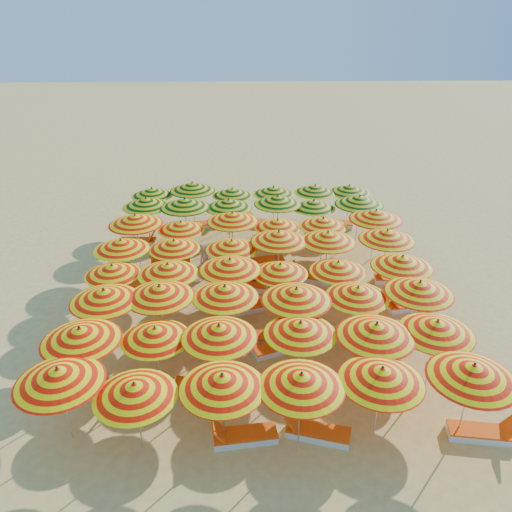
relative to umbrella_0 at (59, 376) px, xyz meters
name	(u,v)px	position (x,y,z in m)	size (l,w,h in m)	color
ground	(256,298)	(5.14, 6.95, -2.12)	(120.00, 120.00, 0.00)	#EBC268
umbrella_0	(59,376)	(0.00, 0.00, 0.00)	(2.94, 2.94, 2.41)	silver
umbrella_1	(135,390)	(1.94, -0.38, -0.17)	(2.63, 2.63, 2.22)	silver
umbrella_2	(222,382)	(4.08, -0.26, -0.07)	(2.23, 2.23, 2.34)	silver
umbrella_3	(301,381)	(6.04, -0.29, -0.05)	(2.85, 2.85, 2.36)	silver
umbrella_4	(382,375)	(8.08, -0.14, -0.05)	(2.87, 2.87, 2.35)	silver
umbrella_5	(473,372)	(10.38, -0.16, 0.01)	(2.92, 2.92, 2.43)	silver
umbrella_6	(80,334)	(0.05, 1.73, 0.00)	(2.67, 2.67, 2.41)	silver
umbrella_7	(155,333)	(2.07, 2.03, -0.23)	(2.23, 2.23, 2.16)	silver
umbrella_8	(219,331)	(3.92, 1.85, -0.06)	(2.68, 2.68, 2.34)	silver
umbrella_9	(300,328)	(6.27, 2.04, -0.13)	(2.66, 2.66, 2.27)	silver
umbrella_10	(376,330)	(8.38, 1.69, 0.00)	(2.68, 2.68, 2.42)	silver
umbrella_11	(437,327)	(10.19, 1.86, -0.05)	(2.77, 2.77, 2.35)	silver
umbrella_12	(104,295)	(0.20, 3.85, -0.03)	(2.27, 2.27, 2.38)	silver
umbrella_13	(160,291)	(1.93, 4.06, -0.03)	(2.58, 2.58, 2.38)	silver
umbrella_14	(225,291)	(4.03, 4.06, -0.07)	(2.87, 2.87, 2.34)	silver
umbrella_15	(296,294)	(6.31, 3.69, 0.01)	(2.57, 2.57, 2.42)	silver
umbrella_16	(358,292)	(8.37, 4.04, -0.17)	(2.27, 2.27, 2.22)	silver
umbrella_17	(420,287)	(10.38, 4.02, 0.00)	(2.73, 2.73, 2.41)	silver
umbrella_18	(112,270)	(-0.06, 5.97, -0.25)	(2.54, 2.54, 2.13)	silver
umbrella_19	(168,269)	(1.96, 5.74, -0.12)	(2.63, 2.63, 2.28)	silver
umbrella_20	(230,264)	(4.17, 5.86, -0.04)	(2.58, 2.58, 2.37)	silver
umbrella_21	(280,269)	(5.96, 5.87, -0.24)	(2.41, 2.41, 2.14)	silver
umbrella_22	(338,266)	(8.06, 5.93, -0.22)	(2.49, 2.49, 2.16)	silver
umbrella_23	(402,262)	(10.36, 5.89, -0.03)	(2.82, 2.82, 2.38)	silver
umbrella_24	(121,245)	(-0.11, 7.77, -0.11)	(2.61, 2.61, 2.28)	silver
umbrella_25	(174,245)	(1.92, 7.94, -0.22)	(2.15, 2.15, 2.16)	silver
umbrella_26	(232,245)	(4.20, 7.79, -0.20)	(2.61, 2.61, 2.19)	silver
umbrella_27	(279,237)	(6.06, 8.06, 0.02)	(2.88, 2.88, 2.43)	silver
umbrella_28	(328,237)	(8.01, 8.03, -0.01)	(2.80, 2.80, 2.40)	silver
umbrella_29	(387,235)	(10.40, 8.12, -0.01)	(2.60, 2.60, 2.41)	silver
umbrella_30	(135,220)	(0.07, 9.89, 0.04)	(2.54, 2.54, 2.46)	silver
umbrella_31	(181,226)	(1.99, 9.86, -0.25)	(2.56, 2.56, 2.13)	silver
umbrella_32	(232,217)	(4.19, 10.18, -0.01)	(2.76, 2.76, 2.40)	silver
umbrella_33	(278,224)	(6.14, 9.92, -0.23)	(2.32, 2.32, 2.15)	silver
umbrella_34	(323,222)	(8.11, 9.92, -0.19)	(2.68, 2.68, 2.20)	silver
umbrella_35	(376,215)	(10.43, 10.10, 0.05)	(2.40, 2.40, 2.47)	silver
umbrella_36	(146,202)	(0.13, 12.21, -0.06)	(2.90, 2.90, 2.35)	silver
umbrella_37	(185,203)	(1.97, 11.84, 0.03)	(2.95, 2.95, 2.45)	silver
umbrella_38	(228,204)	(3.98, 11.91, -0.06)	(2.40, 2.40, 2.35)	silver
umbrella_39	(278,200)	(6.30, 12.23, -0.02)	(2.81, 2.81, 2.39)	silver
umbrella_40	(314,204)	(8.00, 12.10, -0.20)	(2.69, 2.69, 2.19)	silver
umbrella_41	(359,200)	(10.11, 11.96, 0.03)	(3.05, 3.05, 2.45)	silver
umbrella_42	(152,192)	(0.11, 14.00, -0.19)	(2.69, 2.69, 2.20)	silver
umbrella_43	(192,187)	(2.12, 14.14, 0.02)	(2.31, 2.31, 2.44)	silver
umbrella_44	(232,192)	(4.13, 13.96, -0.23)	(2.69, 2.69, 2.16)	silver
umbrella_45	(274,190)	(6.22, 14.03, -0.18)	(2.69, 2.69, 2.21)	silver
umbrella_46	(315,189)	(8.32, 14.11, -0.15)	(2.82, 2.82, 2.25)	silver
umbrella_47	(349,189)	(10.09, 14.15, -0.18)	(2.77, 2.77, 2.21)	silver
lounger_0	(243,436)	(4.58, -0.22, -1.97)	(1.79, 0.79, 0.69)	white
lounger_1	(316,432)	(6.54, -0.13, -1.97)	(1.83, 1.04, 0.69)	white
lounger_2	(482,433)	(10.98, -0.29, -1.97)	(1.80, 0.84, 0.69)	white
lounger_3	(111,388)	(0.64, 1.73, -1.97)	(1.83, 1.16, 0.69)	white
lounger_4	(204,386)	(3.42, 1.73, -1.97)	(1.78, 0.76, 0.69)	white
lounger_5	(353,388)	(7.88, 1.55, -1.97)	(1.83, 1.14, 0.69)	white
lounger_6	(182,343)	(2.52, 3.90, -1.97)	(1.83, 1.08, 0.69)	white
lounger_7	(241,339)	(4.53, 4.04, -1.97)	(1.81, 0.86, 0.69)	white
lounger_8	(279,347)	(5.81, 3.59, -1.97)	(1.83, 1.15, 0.69)	white
lounger_9	(368,340)	(8.87, 3.87, -1.97)	(1.82, 0.93, 0.69)	white
lounger_10	(393,336)	(9.78, 4.08, -1.97)	(1.76, 0.68, 0.69)	white
lounger_11	(245,308)	(4.67, 6.01, -1.97)	(1.83, 1.13, 0.69)	white
lounger_12	(408,305)	(10.86, 5.99, -1.97)	(1.81, 0.89, 0.69)	white
lounger_13	(142,285)	(0.49, 7.84, -1.97)	(1.81, 0.91, 0.69)	white
lounger_14	(245,285)	(4.70, 7.70, -1.97)	(1.82, 0.95, 0.69)	white
lounger_15	(265,278)	(5.56, 8.25, -1.97)	(1.83, 1.04, 0.69)	white
lounger_16	(310,277)	(7.41, 8.28, -1.97)	(1.82, 1.22, 0.69)	white
lounger_17	(394,279)	(10.90, 8.02, -1.97)	(1.77, 0.71, 0.69)	white
lounger_18	(170,263)	(1.39, 9.69, -1.97)	(1.80, 0.81, 0.69)	white
lounger_19	(264,261)	(5.55, 9.78, -1.97)	(1.81, 0.92, 0.69)	white
lounger_20	(139,241)	(-0.38, 12.02, -1.97)	(1.76, 0.65, 0.69)	white
lounger_21	(322,238)	(8.50, 12.10, -1.97)	(1.82, 1.23, 0.69)	white
lounger_22	(206,224)	(2.72, 14.00, -1.97)	(1.82, 0.94, 0.69)	white
lounger_23	(262,223)	(5.62, 14.07, -1.97)	(1.82, 1.22, 0.69)	white
lounger_24	(336,223)	(9.49, 13.94, -1.97)	(1.83, 1.08, 0.69)	white
beachgoer_a	(206,262)	(3.08, 8.65, -1.37)	(0.55, 0.36, 1.50)	tan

